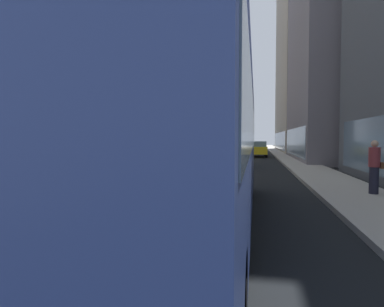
% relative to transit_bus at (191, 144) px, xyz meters
% --- Properties ---
extents(ground_plane, '(120.00, 120.00, 0.00)m').
position_rel_transit_bus_xyz_m(ground_plane, '(-1.20, 31.03, -1.78)').
color(ground_plane, black).
extents(sidewalk_left, '(2.40, 110.00, 0.15)m').
position_rel_transit_bus_xyz_m(sidewalk_left, '(-6.90, 31.03, -1.70)').
color(sidewalk_left, '#9E9991').
rests_on(sidewalk_left, ground).
extents(sidewalk_right, '(2.40, 110.00, 0.15)m').
position_rel_transit_bus_xyz_m(sidewalk_right, '(4.50, 31.03, -1.70)').
color(sidewalk_right, '#ADA89E').
rests_on(sidewalk_right, ground).
extents(building_left_mid, '(9.22, 16.26, 19.39)m').
position_rel_transit_bus_xyz_m(building_left_mid, '(-13.10, 25.90, 7.91)').
color(building_left_mid, '#B2A893').
rests_on(building_left_mid, ground).
extents(building_left_far, '(10.10, 20.27, 29.85)m').
position_rel_transit_bus_xyz_m(building_left_far, '(-13.10, 45.20, 13.14)').
color(building_left_far, slate).
rests_on(building_left_far, ground).
extents(building_right_far, '(11.94, 22.42, 27.67)m').
position_rel_transit_bus_xyz_m(building_right_far, '(10.70, 43.10, 12.05)').
color(building_right_far, '#B2A893').
rests_on(building_right_far, ground).
extents(transit_bus, '(2.78, 11.53, 3.05)m').
position_rel_transit_bus_xyz_m(transit_bus, '(0.00, 0.00, 0.00)').
color(transit_bus, '#33478C').
rests_on(transit_bus, ground).
extents(car_yellow_taxi, '(1.78, 4.74, 1.62)m').
position_rel_transit_bus_xyz_m(car_yellow_taxi, '(1.60, 28.43, -0.95)').
color(car_yellow_taxi, yellow).
rests_on(car_yellow_taxi, ground).
extents(car_black_suv, '(1.80, 4.38, 1.62)m').
position_rel_transit_bus_xyz_m(car_black_suv, '(0.00, 37.56, -0.95)').
color(car_black_suv, black).
rests_on(car_black_suv, ground).
extents(car_red_coupe, '(1.78, 4.50, 1.62)m').
position_rel_transit_bus_xyz_m(car_red_coupe, '(-4.00, 29.68, -0.95)').
color(car_red_coupe, red).
rests_on(car_red_coupe, ground).
extents(car_grey_wagon, '(1.77, 4.05, 1.62)m').
position_rel_transit_bus_xyz_m(car_grey_wagon, '(0.00, 42.90, -0.96)').
color(car_grey_wagon, slate).
rests_on(car_grey_wagon, ground).
extents(car_blue_hatchback, '(1.81, 4.16, 1.62)m').
position_rel_transit_bus_xyz_m(car_blue_hatchback, '(0.00, 15.68, -0.96)').
color(car_blue_hatchback, '#4C6BB7').
rests_on(car_blue_hatchback, ground).
extents(pedestrian_with_handbag, '(0.45, 0.34, 1.69)m').
position_rel_transit_bus_xyz_m(pedestrian_with_handbag, '(5.02, 4.44, -0.76)').
color(pedestrian_with_handbag, '#1E1E2D').
rests_on(pedestrian_with_handbag, sidewalk_right).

